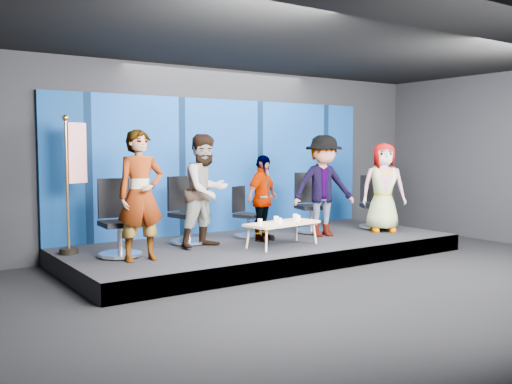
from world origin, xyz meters
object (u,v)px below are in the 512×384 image
Objects in this scene: chair_d at (310,213)px; coffee_table at (282,224)px; mug_a at (260,222)px; mug_e at (295,217)px; panelist_a at (141,195)px; panelist_d at (323,186)px; panelist_e at (383,187)px; mug_d at (298,218)px; panelist_b at (206,191)px; chair_c at (246,220)px; chair_b at (187,221)px; chair_a at (119,231)px; panelist_c at (262,198)px; chair_e at (373,211)px; mug_b at (279,221)px; flag_stand at (73,180)px; mug_c at (276,219)px.

coffee_table is (-1.40, -0.94, -0.01)m from chair_d.
mug_e reaches higher than mug_a.
panelist_a is 3.75m from panelist_d.
panelist_e reaches higher than mug_d.
mug_e is (1.51, -0.49, -0.49)m from panelist_b.
panelist_e is at bearing -43.84° from chair_c.
chair_a is at bearing -174.56° from chair_b.
chair_a is 0.78× the size of panelist_c.
chair_d is at bearing -32.49° from chair_c.
chair_d is 1.48m from chair_e.
mug_d reaches higher than mug_e.
chair_e is 10.69× the size of mug_d.
panelist_d reaches higher than coffee_table.
coffee_table is at bearing -146.25° from panelist_d.
panelist_b is at bearing 161.99° from mug_e.
chair_e reaches higher than mug_d.
panelist_a reaches higher than panelist_e.
panelist_a is 2.82m from mug_d.
chair_c is at bearing 111.26° from mug_e.
chair_d is (1.37, -0.20, 0.07)m from chair_c.
mug_e is (0.54, 0.26, 0.00)m from mug_b.
mug_d is (0.78, -0.01, 0.00)m from mug_a.
chair_a is 2.68m from chair_c.
flag_stand reaches higher than panelist_b.
panelist_a is at bearing -155.70° from chair_b.
chair_b reaches higher than mug_c.
panelist_d is at bearing -18.22° from panelist_b.
chair_a reaches higher than chair_d.
flag_stand is at bearing 156.41° from coffee_table.
chair_a is at bearing 166.95° from mug_c.
chair_d is at bearing 93.41° from panelist_d.
panelist_a is 3.96m from chair_d.
mug_a is (-1.86, -0.96, 0.07)m from chair_d.
chair_e is 0.78× the size of coffee_table.
mug_e is at bearing -146.46° from panelist_e.
panelist_e is 17.78× the size of mug_c.
chair_d is 1.68m from coffee_table.
panelist_a is 0.89× the size of flag_stand.
chair_b is at bearing -27.39° from flag_stand.
coffee_table is at bearing 1.57° from mug_a.
mug_a is (2.15, -0.69, 0.06)m from chair_a.
panelist_d is 1.68m from chair_e.
mug_a is (0.74, -1.16, 0.07)m from chair_b.
panelist_e reaches higher than mug_e.
panelist_a is at bearing 166.10° from panelist_c.
chair_d is at bearing -6.58° from panelist_b.
panelist_c is at bearing -174.44° from panelist_d.
chair_c is 0.44× the size of flag_stand.
panelist_b reaches higher than mug_d.
chair_d is 1.45m from mug_d.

